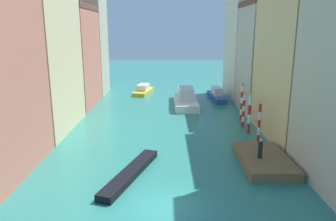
{
  "coord_description": "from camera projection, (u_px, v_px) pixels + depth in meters",
  "views": [
    {
      "loc": [
        0.14,
        -18.06,
        10.67
      ],
      "look_at": [
        0.34,
        18.82,
        1.5
      ],
      "focal_mm": 34.59,
      "sensor_mm": 36.0,
      "label": 1
    }
  ],
  "objects": [
    {
      "name": "mooring_pole_2",
      "position": [
        244.0,
        109.0,
        36.21
      ],
      "size": [
        0.33,
        0.33,
        4.01
      ],
      "color": "red",
      "rests_on": "ground"
    },
    {
      "name": "waterfront_dock",
      "position": [
        264.0,
        160.0,
        26.34
      ],
      "size": [
        3.79,
        6.87,
        0.77
      ],
      "color": "brown",
      "rests_on": "ground"
    },
    {
      "name": "mooring_pole_3",
      "position": [
        242.0,
        101.0,
        38.92
      ],
      "size": [
        0.38,
        0.38,
        4.59
      ],
      "color": "red",
      "rests_on": "ground"
    },
    {
      "name": "mooring_pole_1",
      "position": [
        249.0,
        112.0,
        34.14
      ],
      "size": [
        0.35,
        0.35,
        4.36
      ],
      "color": "red",
      "rests_on": "ground"
    },
    {
      "name": "vaporetto_white",
      "position": [
        186.0,
        100.0,
        46.73
      ],
      "size": [
        3.16,
        9.44,
        2.67
      ],
      "color": "white",
      "rests_on": "ground"
    },
    {
      "name": "gondola_black",
      "position": [
        131.0,
        173.0,
        24.28
      ],
      "size": [
        3.79,
        8.5,
        0.53
      ],
      "color": "black",
      "rests_on": "ground"
    },
    {
      "name": "mooring_pole_0",
      "position": [
        259.0,
        122.0,
        31.21
      ],
      "size": [
        0.29,
        0.29,
        4.08
      ],
      "color": "red",
      "rests_on": "ground"
    },
    {
      "name": "building_right_3",
      "position": [
        250.0,
        40.0,
        51.75
      ],
      "size": [
        6.77,
        10.49,
        18.16
      ],
      "color": "beige",
      "rests_on": "ground"
    },
    {
      "name": "building_left_3",
      "position": [
        85.0,
        39.0,
        54.4
      ],
      "size": [
        6.77,
        7.28,
        18.31
      ],
      "color": "#BCB299",
      "rests_on": "ground"
    },
    {
      "name": "building_left_2",
      "position": [
        69.0,
        56.0,
        45.79
      ],
      "size": [
        6.77,
        11.18,
        14.17
      ],
      "color": "#C6705B",
      "rests_on": "ground"
    },
    {
      "name": "motorboat_0",
      "position": [
        143.0,
        90.0,
        56.15
      ],
      "size": [
        3.53,
        7.11,
        1.59
      ],
      "color": "gold",
      "rests_on": "ground"
    },
    {
      "name": "person_on_dock",
      "position": [
        260.0,
        149.0,
        25.64
      ],
      "size": [
        0.36,
        0.36,
        1.59
      ],
      "color": "black",
      "rests_on": "waterfront_dock"
    },
    {
      "name": "motorboat_1",
      "position": [
        217.0,
        95.0,
        51.24
      ],
      "size": [
        2.15,
        7.98,
        1.96
      ],
      "color": "#234C93",
      "rests_on": "ground"
    },
    {
      "name": "building_right_1",
      "position": [
        303.0,
        62.0,
        31.8
      ],
      "size": [
        6.77,
        12.05,
        15.25
      ],
      "color": "#DBB77A",
      "rests_on": "ground"
    },
    {
      "name": "building_left_1",
      "position": [
        36.0,
        52.0,
        34.11
      ],
      "size": [
        6.77,
        11.9,
        16.85
      ],
      "color": "beige",
      "rests_on": "ground"
    },
    {
      "name": "building_right_2",
      "position": [
        268.0,
        57.0,
        42.57
      ],
      "size": [
        6.77,
        9.16,
        14.38
      ],
      "color": "#BCB299",
      "rests_on": "ground"
    },
    {
      "name": "ground_plane",
      "position": [
        165.0,
        111.0,
        43.88
      ],
      "size": [
        154.0,
        154.0,
        0.0
      ],
      "primitive_type": "plane",
      "color": "#28756B"
    }
  ]
}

